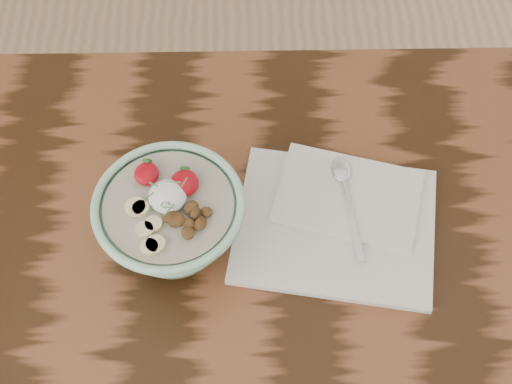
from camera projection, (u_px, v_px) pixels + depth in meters
table at (301, 317)px, 106.44cm from camera, size 160.00×90.00×75.00cm
breakfast_bowl at (171, 220)px, 96.65cm from camera, size 20.32×20.32×13.31cm
napkin at (338, 219)px, 103.82cm from camera, size 31.99×27.84×1.75cm
spoon at (344, 184)px, 105.42cm from camera, size 3.87×17.65×0.92cm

